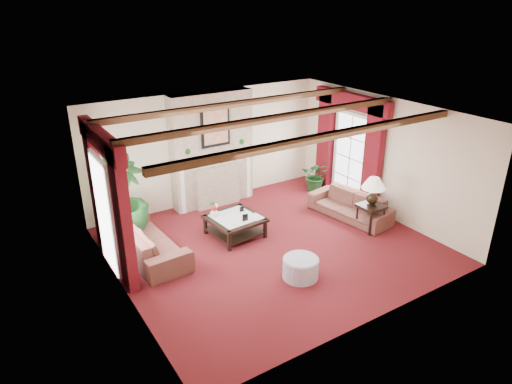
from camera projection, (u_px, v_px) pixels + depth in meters
floor at (272, 246)px, 9.26m from camera, size 6.00×6.00×0.00m
ceiling at (274, 115)px, 8.19m from camera, size 6.00×6.00×0.00m
back_wall at (208, 147)px, 10.86m from camera, size 6.00×0.02×2.70m
left_wall at (117, 223)px, 7.25m from camera, size 0.02×5.50×2.70m
right_wall at (384, 157)px, 10.20m from camera, size 0.02×5.50×2.70m
ceiling_beams at (274, 118)px, 8.22m from camera, size 6.00×3.00×0.12m
fireplace at (210, 92)px, 10.17m from camera, size 2.00×0.52×2.70m
french_door_left at (96, 159)px, 7.73m from camera, size 0.10×1.10×2.16m
french_door_right at (354, 114)px, 10.65m from camera, size 0.10×1.10×2.16m
curtains_left at (99, 134)px, 7.62m from camera, size 0.20×2.40×2.55m
curtains_right at (352, 97)px, 10.43m from camera, size 0.20×2.40×2.55m
sofa_left at (147, 235)px, 8.78m from camera, size 2.29×0.90×0.87m
sofa_right at (350, 202)px, 10.34m from camera, size 2.12×1.18×0.76m
potted_palm at (124, 217)px, 9.32m from camera, size 2.67×2.76×1.03m
small_plant at (316, 179)px, 11.80m from camera, size 1.51×1.51×0.62m
coffee_table at (235, 226)px, 9.59m from camera, size 1.13×1.13×0.42m
side_table at (370, 217)px, 9.80m from camera, size 0.55×0.55×0.58m
ottoman at (301, 268)px, 8.15m from camera, size 0.65×0.65×0.38m
table_lamp at (373, 191)px, 9.56m from camera, size 0.51×0.51×0.64m
flower_vase at (214, 212)px, 9.51m from camera, size 0.19×0.20×0.18m
book at (252, 212)px, 9.36m from camera, size 0.23×0.07×0.31m
photo_frame_a at (245, 218)px, 9.31m from camera, size 0.12×0.03×0.16m
photo_frame_b at (242, 209)px, 9.72m from camera, size 0.09×0.03×0.12m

